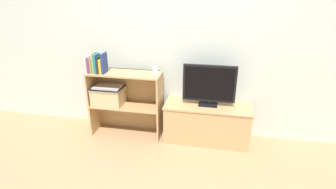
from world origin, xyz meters
TOP-DOWN VIEW (x-y plane):
  - ground_plane at (0.00, 0.00)m, footprint 16.00×16.00m
  - wall_back at (0.00, 0.43)m, footprint 10.00×0.05m
  - tv_stand at (0.48, 0.20)m, footprint 1.02×0.42m
  - tv at (0.48, 0.20)m, footprint 0.61×0.14m
  - bookshelf_lower_tier at (-0.53, 0.22)m, footprint 0.89×0.32m
  - bookshelf_upper_tier at (-0.53, 0.22)m, footprint 0.89×0.32m
  - book_plum at (-0.93, 0.10)m, footprint 0.03×0.13m
  - book_olive at (-0.90, 0.10)m, footprint 0.03×0.13m
  - book_tan at (-0.87, 0.10)m, footprint 0.02×0.13m
  - book_teal at (-0.84, 0.10)m, footprint 0.03×0.14m
  - book_charcoal at (-0.81, 0.10)m, footprint 0.02×0.15m
  - book_mustard at (-0.78, 0.10)m, footprint 0.03×0.14m
  - book_navy at (-0.75, 0.10)m, footprint 0.02×0.14m
  - baby_monitor at (-0.15, 0.16)m, footprint 0.05×0.04m
  - storage_basket_left at (-0.75, 0.15)m, footprint 0.38×0.29m
  - laptop at (-0.75, 0.15)m, footprint 0.34×0.22m

SIDE VIEW (x-z plane):
  - ground_plane at x=0.00m, z-range 0.00..0.00m
  - tv_stand at x=0.48m, z-range 0.00..0.47m
  - bookshelf_lower_tier at x=-0.53m, z-range 0.06..0.46m
  - storage_basket_left at x=-0.75m, z-range 0.41..0.63m
  - laptop at x=-0.75m, z-range 0.62..0.64m
  - bookshelf_upper_tier at x=-0.53m, z-range 0.46..0.88m
  - tv at x=0.48m, z-range 0.49..0.97m
  - baby_monitor at x=-0.15m, z-range 0.81..0.94m
  - book_mustard at x=-0.78m, z-range 0.82..0.99m
  - book_olive at x=-0.90m, z-range 0.82..1.00m
  - book_plum at x=-0.93m, z-range 0.82..1.00m
  - book_charcoal at x=-0.81m, z-range 0.82..1.02m
  - book_teal at x=-0.84m, z-range 0.82..1.05m
  - book_tan at x=-0.87m, z-range 0.82..1.06m
  - book_navy at x=-0.75m, z-range 0.82..1.06m
  - wall_back at x=0.00m, z-range 0.00..2.40m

